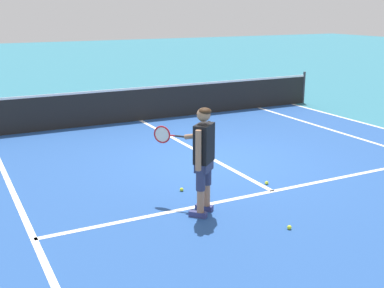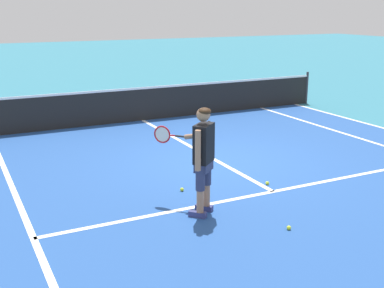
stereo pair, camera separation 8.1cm
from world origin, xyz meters
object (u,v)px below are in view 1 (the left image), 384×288
at_px(tennis_ball_near_feet, 289,227).
at_px(tennis_ball_mid_court, 267,183).
at_px(tennis_player, 202,154).
at_px(tennis_ball_by_baseline, 182,189).

relative_size(tennis_ball_near_feet, tennis_ball_mid_court, 1.00).
distance_m(tennis_player, tennis_ball_by_baseline, 1.41).
distance_m(tennis_ball_near_feet, tennis_ball_by_baseline, 2.25).
height_order(tennis_ball_near_feet, tennis_ball_mid_court, same).
bearing_deg(tennis_ball_by_baseline, tennis_ball_near_feet, -71.19).
bearing_deg(tennis_ball_mid_court, tennis_player, -159.79).
bearing_deg(tennis_ball_near_feet, tennis_ball_mid_court, 64.46).
xyz_separation_m(tennis_player, tennis_ball_mid_court, (1.69, 0.62, -0.96)).
relative_size(tennis_player, tennis_ball_near_feet, 25.95).
height_order(tennis_ball_by_baseline, tennis_ball_mid_court, same).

